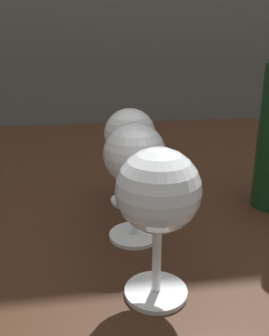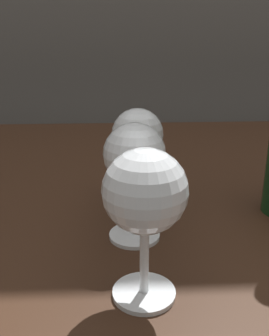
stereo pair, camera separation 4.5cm
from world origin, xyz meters
name	(u,v)px [view 1 (the left image)]	position (x,y,z in m)	size (l,w,h in m)	color
dining_table	(160,213)	(0.00, 0.00, 0.64)	(1.57, 0.87, 0.71)	#382114
wine_glass_port	(158,196)	(-0.08, -0.32, 0.82)	(0.08, 0.08, 0.15)	white
wine_glass_white	(134,157)	(-0.08, -0.21, 0.82)	(0.08, 0.08, 0.15)	white
wine_glass_merlot	(130,138)	(-0.07, -0.10, 0.82)	(0.08, 0.08, 0.15)	white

